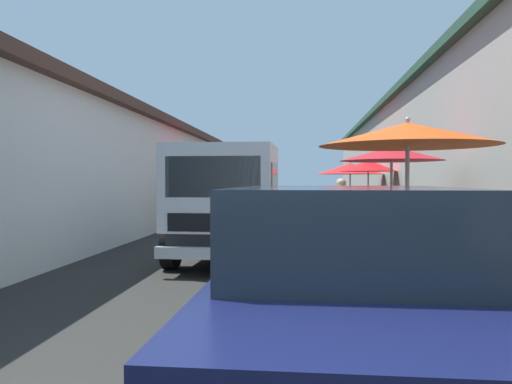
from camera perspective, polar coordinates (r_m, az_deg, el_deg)
name	(u,v)px	position (r m, az deg, el deg)	size (l,w,h in m)	color
ground	(290,229)	(15.60, 3.88, -4.21)	(90.00, 90.00, 0.00)	#282826
building_left_whitewash	(91,174)	(19.35, -18.11, 1.93)	(49.80, 7.50, 3.44)	silver
building_right_concrete	(508,153)	(19.10, 26.57, 3.95)	(49.80, 7.50, 4.83)	#A39E93
fruit_stall_far_right	(350,174)	(21.78, 10.59, 2.03)	(2.81, 2.81, 2.31)	#9E9EA3
fruit_stall_mid_lane	(391,171)	(11.35, 15.05, 2.36)	(2.26, 2.26, 2.32)	#9E9EA3
fruit_stall_far_left	(216,175)	(15.97, -4.58, 1.97)	(2.26, 2.26, 2.29)	#9E9EA3
fruit_stall_near_left	(405,160)	(7.07, 16.50, 3.45)	(2.40, 2.40, 2.36)	#9E9EA3
fruit_stall_near_right	(369,175)	(19.06, 12.67, 1.92)	(2.11, 2.11, 2.33)	#9E9EA3
hatchback_car	(346,289)	(3.66, 10.13, -10.70)	(3.94, 1.98, 1.45)	#0F1438
delivery_truck	(229,206)	(9.08, -3.05, -1.59)	(4.97, 2.09, 2.08)	black
vendor_by_crates	(341,210)	(10.80, 9.58, -1.98)	(0.42, 0.53, 1.54)	#232328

